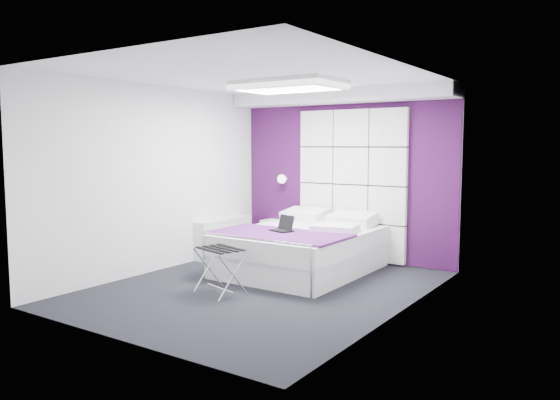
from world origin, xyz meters
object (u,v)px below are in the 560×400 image
(wall_lamp, at_px, (283,179))
(nightstand, at_px, (275,222))
(laptop, at_px, (283,227))
(radiator, at_px, (224,237))
(bed, at_px, (301,248))
(luggage_rack, at_px, (220,271))

(wall_lamp, xyz_separation_m, nightstand, (-0.13, -0.04, -0.71))
(nightstand, bearing_deg, laptop, -52.03)
(radiator, bearing_deg, nightstand, 54.53)
(wall_lamp, bearing_deg, bed, -45.94)
(laptop, bearing_deg, wall_lamp, 143.13)
(luggage_rack, height_order, laptop, laptop)
(radiator, height_order, bed, bed)
(luggage_rack, distance_m, laptop, 1.22)
(luggage_rack, bearing_deg, radiator, 144.78)
(wall_lamp, height_order, nightstand, wall_lamp)
(wall_lamp, distance_m, luggage_rack, 2.81)
(bed, bearing_deg, laptop, -98.14)
(radiator, relative_size, luggage_rack, 2.16)
(luggage_rack, bearing_deg, wall_lamp, 123.16)
(wall_lamp, distance_m, laptop, 1.76)
(bed, bearing_deg, nightstand, 138.70)
(nightstand, height_order, luggage_rack, luggage_rack)
(bed, bearing_deg, radiator, 171.17)
(radiator, relative_size, bed, 0.55)
(nightstand, distance_m, luggage_rack, 2.66)
(wall_lamp, relative_size, bed, 0.07)
(bed, bearing_deg, luggage_rack, -97.47)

